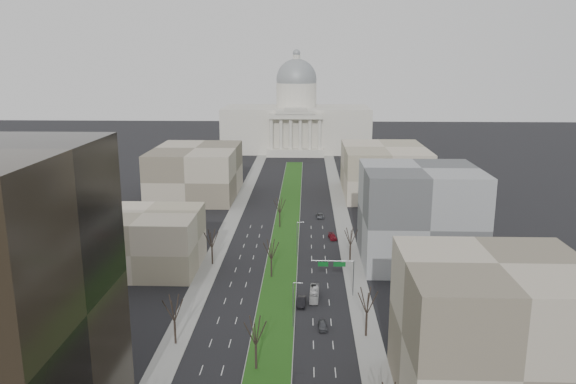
% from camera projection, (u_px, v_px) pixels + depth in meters
% --- Properties ---
extents(ground, '(600.00, 600.00, 0.00)m').
position_uv_depth(ground, '(286.00, 228.00, 169.96)').
color(ground, black).
rests_on(ground, ground).
extents(median, '(8.00, 222.03, 0.20)m').
position_uv_depth(median, '(286.00, 228.00, 168.95)').
color(median, '#999993').
rests_on(median, ground).
extents(sidewalk_left, '(5.00, 330.00, 0.15)m').
position_uv_depth(sidewalk_left, '(216.00, 255.00, 146.21)').
color(sidewalk_left, gray).
rests_on(sidewalk_left, ground).
extents(sidewalk_right, '(5.00, 330.00, 0.15)m').
position_uv_depth(sidewalk_right, '(350.00, 256.00, 145.04)').
color(sidewalk_right, gray).
rests_on(sidewalk_right, ground).
extents(capitol, '(80.00, 46.00, 55.00)m').
position_uv_depth(capitol, '(296.00, 121.00, 311.66)').
color(capitol, beige).
rests_on(capitol, ground).
extents(building_beige_left, '(26.00, 22.00, 14.00)m').
position_uv_depth(building_beige_left, '(145.00, 241.00, 135.41)').
color(building_beige_left, tan).
rests_on(building_beige_left, ground).
extents(building_tan_right, '(26.00, 24.00, 22.00)m').
position_uv_depth(building_tan_right, '(492.00, 335.00, 80.74)').
color(building_tan_right, '#7A715E').
rests_on(building_tan_right, ground).
extents(building_grey_right, '(28.00, 26.00, 24.00)m').
position_uv_depth(building_grey_right, '(419.00, 216.00, 138.83)').
color(building_grey_right, '#595B5D').
rests_on(building_grey_right, ground).
extents(building_far_left, '(30.00, 40.00, 18.00)m').
position_uv_depth(building_far_left, '(196.00, 172.00, 207.94)').
color(building_far_left, '#7A715E').
rests_on(building_far_left, ground).
extents(building_far_right, '(30.00, 40.00, 18.00)m').
position_uv_depth(building_far_right, '(384.00, 171.00, 210.47)').
color(building_far_right, tan).
rests_on(building_far_right, ground).
extents(tree_left_mid, '(5.40, 5.40, 9.72)m').
position_uv_depth(tree_left_mid, '(174.00, 308.00, 98.90)').
color(tree_left_mid, black).
rests_on(tree_left_mid, ground).
extents(tree_left_far, '(5.28, 5.28, 9.50)m').
position_uv_depth(tree_left_far, '(212.00, 238.00, 137.83)').
color(tree_left_far, black).
rests_on(tree_left_far, ground).
extents(tree_right_mid, '(5.52, 5.52, 9.94)m').
position_uv_depth(tree_right_mid, '(367.00, 300.00, 101.61)').
color(tree_right_mid, black).
rests_on(tree_right_mid, ground).
extents(tree_right_far, '(5.04, 5.04, 9.07)m').
position_uv_depth(tree_right_far, '(351.00, 236.00, 140.65)').
color(tree_right_far, black).
rests_on(tree_right_far, ground).
extents(tree_median_a, '(5.40, 5.40, 9.72)m').
position_uv_depth(tree_median_a, '(256.00, 331.00, 90.61)').
color(tree_median_a, black).
rests_on(tree_median_a, ground).
extents(tree_median_b, '(5.40, 5.40, 9.72)m').
position_uv_depth(tree_median_b, '(271.00, 249.00, 129.51)').
color(tree_median_b, black).
rests_on(tree_median_b, ground).
extents(tree_median_c, '(5.40, 5.40, 9.72)m').
position_uv_depth(tree_median_c, '(280.00, 205.00, 168.41)').
color(tree_median_c, black).
rests_on(tree_median_c, ground).
extents(streetlamp_median_b, '(1.90, 0.20, 9.16)m').
position_uv_depth(streetlamp_median_b, '(293.00, 304.00, 105.51)').
color(streetlamp_median_b, gray).
rests_on(streetlamp_median_b, ground).
extents(streetlamp_median_c, '(1.90, 0.20, 9.16)m').
position_uv_depth(streetlamp_median_c, '(297.00, 238.00, 144.41)').
color(streetlamp_median_c, gray).
rests_on(streetlamp_median_c, ground).
extents(mast_arm_signs, '(9.12, 0.24, 8.09)m').
position_uv_depth(mast_arm_signs, '(341.00, 269.00, 119.50)').
color(mast_arm_signs, gray).
rests_on(mast_arm_signs, ground).
extents(car_grey_near, '(1.86, 4.15, 1.38)m').
position_uv_depth(car_grey_near, '(323.00, 325.00, 106.02)').
color(car_grey_near, '#424449').
rests_on(car_grey_near, ground).
extents(car_black, '(1.90, 4.96, 1.61)m').
position_uv_depth(car_black, '(302.00, 302.00, 116.12)').
color(car_black, black).
rests_on(car_black, ground).
extents(car_red, '(2.66, 4.99, 1.38)m').
position_uv_depth(car_red, '(332.00, 237.00, 159.05)').
color(car_red, maroon).
rests_on(car_red, ground).
extents(car_grey_far, '(2.44, 4.91, 1.34)m').
position_uv_depth(car_grey_far, '(320.00, 216.00, 180.34)').
color(car_grey_far, '#55575D').
rests_on(car_grey_far, ground).
extents(box_van, '(2.17, 7.86, 2.17)m').
position_uv_depth(box_van, '(314.00, 294.00, 119.41)').
color(box_van, silver).
rests_on(box_van, ground).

